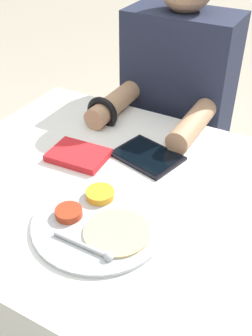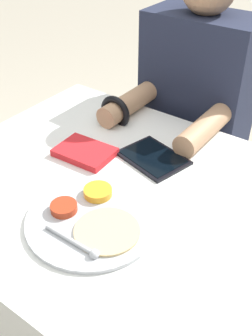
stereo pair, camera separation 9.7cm
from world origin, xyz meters
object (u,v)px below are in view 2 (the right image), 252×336
object	(u,v)px
thali_tray	(93,218)
person_diner	(190,143)
tablet_device	(153,158)
red_notebook	(85,152)

from	to	relation	value
thali_tray	person_diner	size ratio (longest dim) A/B	0.26
thali_tray	person_diner	world-z (taller)	person_diner
tablet_device	red_notebook	bearing A→B (deg)	-149.84
thali_tray	red_notebook	size ratio (longest dim) A/B	1.86
tablet_device	person_diner	size ratio (longest dim) A/B	0.17
tablet_device	thali_tray	bearing A→B (deg)	-85.62
red_notebook	person_diner	distance (m)	0.53
thali_tray	red_notebook	xyz separation A→B (m)	(-0.19, 0.19, 0.00)
thali_tray	person_diner	xyz separation A→B (m)	(-0.10, 0.68, -0.19)
red_notebook	tablet_device	size ratio (longest dim) A/B	0.80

